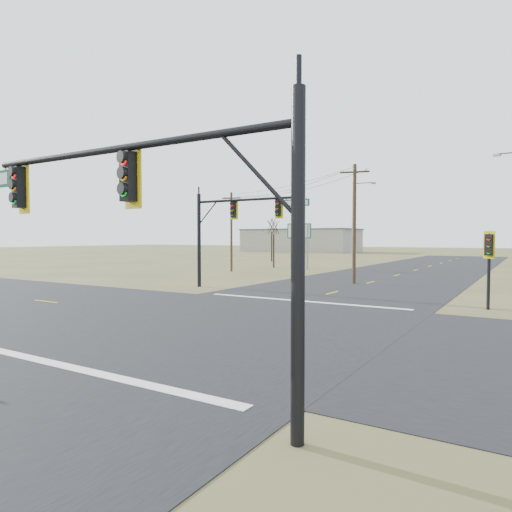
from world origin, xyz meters
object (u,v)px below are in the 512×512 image
(streetlight_c, at_px, (355,219))
(bare_tree_a, at_px, (274,226))
(highway_sign, at_px, (299,236))
(utility_pole_near, at_px, (354,222))
(bare_tree_b, at_px, (272,225))
(utility_pole_far, at_px, (231,230))
(mast_arm_far, at_px, (234,219))
(mast_arm_near, at_px, (126,196))
(pedestal_signal_ne, at_px, (489,251))

(streetlight_c, height_order, bare_tree_a, streetlight_c)
(highway_sign, height_order, bare_tree_a, bare_tree_a)
(utility_pole_near, bearing_deg, streetlight_c, 109.14)
(streetlight_c, height_order, bare_tree_b, streetlight_c)
(utility_pole_far, height_order, highway_sign, utility_pole_far)
(highway_sign, xyz_separation_m, streetlight_c, (4.56, 5.69, 2.00))
(utility_pole_near, relative_size, utility_pole_far, 1.11)
(mast_arm_far, bearing_deg, mast_arm_near, -69.09)
(mast_arm_near, relative_size, mast_arm_far, 1.17)
(pedestal_signal_ne, xyz_separation_m, utility_pole_far, (-25.23, 14.55, 1.46))
(utility_pole_far, bearing_deg, utility_pole_near, -20.35)
(utility_pole_far, distance_m, bare_tree_a, 7.55)
(mast_arm_near, relative_size, highway_sign, 1.99)
(utility_pole_far, bearing_deg, bare_tree_b, 107.81)
(streetlight_c, bearing_deg, mast_arm_far, -111.71)
(pedestal_signal_ne, relative_size, utility_pole_near, 0.43)
(utility_pole_far, height_order, bare_tree_a, utility_pole_far)
(bare_tree_a, bearing_deg, mast_arm_far, -67.64)
(highway_sign, height_order, streetlight_c, streetlight_c)
(highway_sign, height_order, bare_tree_b, bare_tree_b)
(bare_tree_a, bearing_deg, utility_pole_near, -42.37)
(mast_arm_far, xyz_separation_m, utility_pole_far, (-9.54, 13.52, -0.51))
(pedestal_signal_ne, xyz_separation_m, utility_pole_near, (-9.91, 8.86, 1.88))
(bare_tree_a, xyz_separation_m, bare_tree_b, (-7.31, 12.46, 0.51))
(utility_pole_far, bearing_deg, highway_sign, 61.02)
(mast_arm_near, bearing_deg, utility_pole_far, 129.48)
(highway_sign, distance_m, streetlight_c, 7.56)
(highway_sign, relative_size, bare_tree_a, 0.83)
(utility_pole_far, xyz_separation_m, bare_tree_b, (-6.41, 19.94, 1.14))
(mast_arm_far, height_order, utility_pole_near, utility_pole_near)
(pedestal_signal_ne, height_order, streetlight_c, streetlight_c)
(utility_pole_near, xyz_separation_m, streetlight_c, (-6.58, 18.94, 0.96))
(mast_arm_near, bearing_deg, utility_pole_near, 107.46)
(utility_pole_far, relative_size, bare_tree_b, 1.21)
(streetlight_c, bearing_deg, bare_tree_a, -167.01)
(mast_arm_far, xyz_separation_m, pedestal_signal_ne, (15.69, -1.02, -1.97))
(utility_pole_near, bearing_deg, utility_pole_far, 159.65)
(utility_pole_near, height_order, bare_tree_b, utility_pole_near)
(mast_arm_far, xyz_separation_m, bare_tree_b, (-15.95, 33.46, 0.63))
(highway_sign, xyz_separation_m, bare_tree_b, (-10.60, 12.37, 1.75))
(bare_tree_b, bearing_deg, mast_arm_near, -63.61)
(mast_arm_near, xyz_separation_m, utility_pole_near, (-4.30, 26.83, 0.33))
(highway_sign, bearing_deg, mast_arm_near, -82.35)
(utility_pole_near, bearing_deg, mast_arm_far, -126.42)
(utility_pole_near, bearing_deg, pedestal_signal_ne, -41.82)
(mast_arm_far, relative_size, pedestal_signal_ne, 2.27)
(highway_sign, distance_m, bare_tree_a, 3.51)
(mast_arm_near, distance_m, highway_sign, 42.96)
(pedestal_signal_ne, relative_size, streetlight_c, 0.38)
(mast_arm_near, height_order, streetlight_c, streetlight_c)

